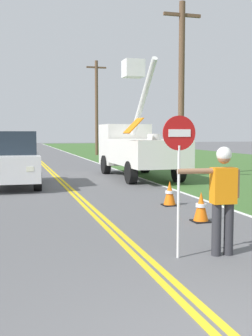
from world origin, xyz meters
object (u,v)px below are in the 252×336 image
object	(u,v)px
traffic_cone_mid	(170,194)
stop_sign_paddle	(179,154)
utility_pole_near	(181,86)
oncoming_suv_nearest	(14,159)
traffic_cone_lead	(201,207)
utility_pole_mid	(97,106)
utility_bucket_truck	(136,146)
flagger_worker	(223,194)

from	to	relation	value
traffic_cone_mid	stop_sign_paddle	bearing A→B (deg)	-109.96
utility_pole_near	oncoming_suv_nearest	bearing A→B (deg)	-167.11
traffic_cone_lead	stop_sign_paddle	bearing A→B (deg)	-123.07
utility_pole_mid	traffic_cone_lead	xyz separation A→B (m)	(-3.43, -28.65, -4.08)
utility_pole_near	traffic_cone_lead	world-z (taller)	utility_pole_near
stop_sign_paddle	utility_bucket_truck	xyz separation A→B (m)	(3.01, 12.24, -0.30)
stop_sign_paddle	traffic_cone_mid	bearing A→B (deg)	70.04
utility_pole_near	traffic_cone_mid	distance (m)	8.89
utility_pole_near	utility_pole_mid	xyz separation A→B (m)	(-0.07, 19.20, 0.23)
traffic_cone_lead	utility_bucket_truck	bearing A→B (deg)	81.73
oncoming_suv_nearest	traffic_cone_lead	size ratio (longest dim) A/B	6.64
flagger_worker	utility_bucket_truck	xyz separation A→B (m)	(2.25, 12.29, 0.37)
oncoming_suv_nearest	flagger_worker	bearing A→B (deg)	-72.29
traffic_cone_mid	utility_bucket_truck	bearing A→B (deg)	80.09
utility_bucket_truck	oncoming_suv_nearest	bearing A→B (deg)	-159.33
flagger_worker	utility_pole_mid	distance (m)	31.62
utility_pole_mid	traffic_cone_mid	size ratio (longest dim) A/B	12.10
utility_pole_mid	utility_bucket_truck	bearing A→B (deg)	-96.08
flagger_worker	traffic_cone_mid	size ratio (longest dim) A/B	2.61
flagger_worker	traffic_cone_mid	bearing A→B (deg)	78.93
utility_pole_near	utility_pole_mid	distance (m)	19.20
traffic_cone_mid	oncoming_suv_nearest	bearing A→B (deg)	127.18
flagger_worker	oncoming_suv_nearest	xyz separation A→B (m)	(-3.26, 10.21, 0.01)
traffic_cone_mid	utility_pole_mid	bearing A→B (deg)	82.81
flagger_worker	traffic_cone_lead	size ratio (longest dim) A/B	2.61
stop_sign_paddle	utility_pole_mid	distance (m)	31.61
stop_sign_paddle	utility_pole_mid	size ratio (longest dim) A/B	0.28
stop_sign_paddle	oncoming_suv_nearest	bearing A→B (deg)	103.80
stop_sign_paddle	traffic_cone_lead	size ratio (longest dim) A/B	3.33
flagger_worker	stop_sign_paddle	world-z (taller)	stop_sign_paddle
traffic_cone_lead	traffic_cone_mid	xyz separation A→B (m)	(0.10, 2.20, 0.00)
utility_pole_mid	traffic_cone_mid	xyz separation A→B (m)	(-3.34, -26.45, -4.08)
flagger_worker	traffic_cone_mid	xyz separation A→B (m)	(0.92, 4.70, -0.71)
traffic_cone_lead	utility_pole_near	bearing A→B (deg)	69.66
utility_bucket_truck	stop_sign_paddle	bearing A→B (deg)	-103.83
stop_sign_paddle	traffic_cone_lead	xyz separation A→B (m)	(1.59, 2.44, -1.37)
oncoming_suv_nearest	traffic_cone_lead	bearing A→B (deg)	-62.10
oncoming_suv_nearest	traffic_cone_mid	xyz separation A→B (m)	(4.18, -5.51, -0.72)
oncoming_suv_nearest	traffic_cone_lead	distance (m)	8.76
oncoming_suv_nearest	traffic_cone_mid	world-z (taller)	oncoming_suv_nearest
oncoming_suv_nearest	utility_pole_near	size ratio (longest dim) A/B	0.58
utility_pole_near	traffic_cone_lead	xyz separation A→B (m)	(-3.50, -9.45, -3.85)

